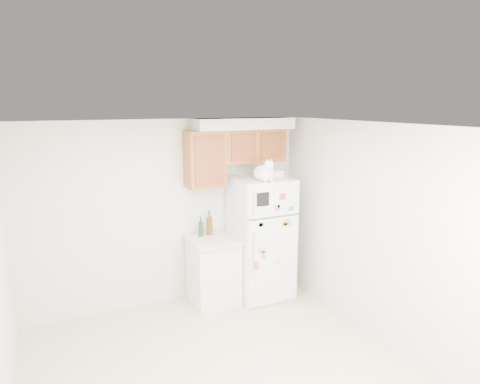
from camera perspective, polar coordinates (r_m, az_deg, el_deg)
ground_plane at (r=4.61m, az=-1.81°, el=-24.13°), size 3.80×4.00×0.01m
room_shell at (r=4.14m, az=-1.76°, el=-2.61°), size 3.84×4.04×2.52m
refrigerator at (r=6.01m, az=2.81°, el=-6.14°), size 0.76×0.78×1.70m
base_counter at (r=5.93m, az=-3.56°, el=-10.39°), size 0.64×0.64×0.92m
cat at (r=5.58m, az=3.34°, el=2.64°), size 0.30×0.44×0.31m
storage_box_back at (r=6.02m, az=4.17°, el=2.68°), size 0.22×0.19×0.10m
storage_box_front at (r=5.90m, az=5.03°, el=2.43°), size 0.17×0.14×0.09m
bottle_green at (r=5.84m, az=-5.27°, el=-4.60°), size 0.06×0.06×0.27m
bottle_amber at (r=5.89m, az=-4.10°, el=-4.10°), size 0.08×0.08×0.34m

